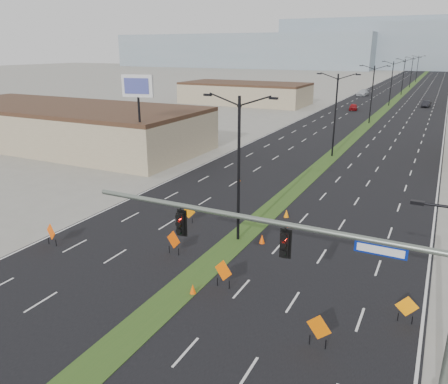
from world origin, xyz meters
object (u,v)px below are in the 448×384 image
at_px(construction_sign_1, 174,241).
at_px(construction_sign_3, 223,272).
at_px(streetlight_3, 391,82).
at_px(construction_sign_2, 189,213).
at_px(streetlight_0, 239,165).
at_px(streetlight_6, 417,68).
at_px(streetlight_4, 403,76).
at_px(pole_sign_west, 138,93).
at_px(streetlight_2, 372,93).
at_px(cone_0, 193,289).
at_px(construction_sign_5, 407,307).
at_px(construction_sign_0, 51,233).
at_px(car_far, 363,93).
at_px(car_mid, 426,104).
at_px(cone_1, 262,239).
at_px(streetlight_1, 335,113).
at_px(construction_sign_4, 319,328).
at_px(cone_2, 286,213).
at_px(car_left, 353,107).
at_px(streetlight_5, 411,71).
at_px(signal_mast, 329,263).
at_px(cone_3, 239,178).

xyz_separation_m(construction_sign_1, construction_sign_3, (4.77, -2.29, 0.03)).
xyz_separation_m(streetlight_3, construction_sign_2, (-4.74, -82.84, -4.60)).
bearing_deg(streetlight_0, streetlight_6, 90.00).
distance_m(streetlight_4, construction_sign_1, 116.12).
bearing_deg(pole_sign_west, streetlight_3, 65.10).
distance_m(streetlight_2, construction_sign_3, 62.47).
bearing_deg(cone_0, construction_sign_5, 12.64).
bearing_deg(cone_0, construction_sign_0, 174.71).
bearing_deg(streetlight_4, construction_sign_5, -84.40).
distance_m(car_far, construction_sign_5, 111.55).
bearing_deg(car_mid, streetlight_4, 112.74).
bearing_deg(car_mid, cone_1, -87.97).
distance_m(streetlight_0, cone_1, 5.38).
height_order(construction_sign_1, cone_1, construction_sign_1).
relative_size(streetlight_1, streetlight_6, 1.00).
bearing_deg(car_mid, construction_sign_4, -83.70).
height_order(construction_sign_2, cone_2, construction_sign_2).
bearing_deg(construction_sign_0, construction_sign_2, 69.12).
bearing_deg(car_far, car_left, -78.06).
bearing_deg(streetlight_0, cone_1, 5.07).
xyz_separation_m(construction_sign_1, cone_2, (4.45, 9.58, -0.65)).
bearing_deg(streetlight_0, construction_sign_4, -47.88).
bearing_deg(construction_sign_5, streetlight_4, 82.27).
height_order(streetlight_2, streetlight_6, same).
distance_m(car_left, construction_sign_0, 79.23).
bearing_deg(car_far, streetlight_4, 44.75).
relative_size(car_left, pole_sign_west, 0.39).
bearing_deg(construction_sign_5, streetlight_5, 81.20).
bearing_deg(construction_sign_1, pole_sign_west, 148.23).
bearing_deg(streetlight_1, streetlight_6, 90.00).
xyz_separation_m(streetlight_0, cone_0, (0.81, -7.66, -5.12)).
relative_size(cone_0, pole_sign_west, 0.06).
bearing_deg(car_left, streetlight_0, -92.80).
xyz_separation_m(signal_mast, cone_3, (-14.44, 22.92, -4.49)).
distance_m(streetlight_2, cone_0, 63.87).
relative_size(streetlight_5, car_mid, 2.29).
bearing_deg(cone_3, cone_1, -59.07).
bearing_deg(construction_sign_0, cone_1, 45.90).
xyz_separation_m(car_far, construction_sign_2, (4.74, -103.14, -0.00)).
bearing_deg(cone_0, cone_2, 86.27).
bearing_deg(streetlight_2, car_far, 101.10).
relative_size(construction_sign_1, construction_sign_4, 0.99).
bearing_deg(signal_mast, streetlight_4, 94.01).
bearing_deg(streetlight_6, construction_sign_4, -87.37).
bearing_deg(construction_sign_3, construction_sign_0, -161.75).
height_order(car_left, construction_sign_3, construction_sign_3).
relative_size(construction_sign_2, cone_0, 2.35).
height_order(streetlight_1, car_left, streetlight_1).
xyz_separation_m(construction_sign_5, cone_0, (-10.69, -2.40, -0.57)).
xyz_separation_m(streetlight_5, streetlight_6, (0.00, 28.00, 0.00)).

